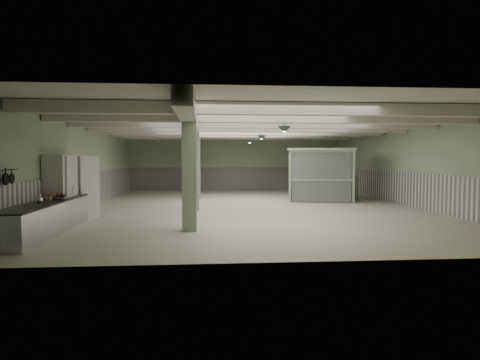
{
  "coord_description": "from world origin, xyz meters",
  "views": [
    {
      "loc": [
        -2.06,
        -18.58,
        2.15
      ],
      "look_at": [
        -0.71,
        -2.37,
        1.3
      ],
      "focal_mm": 32.0,
      "sensor_mm": 36.0,
      "label": 1
    }
  ],
  "objects": [
    {
      "name": "orange_bowl",
      "position": [
        -6.66,
        -5.53,
        0.95
      ],
      "size": [
        0.28,
        0.28,
        0.1
      ],
      "primitive_type": "cylinder",
      "rotation": [
        0.0,
        0.0,
        -0.02
      ],
      "color": "#B2B2B7",
      "rests_on": "prep_counter"
    },
    {
      "name": "wall_back",
      "position": [
        0.0,
        10.0,
        1.8
      ],
      "size": [
        14.0,
        0.02,
        3.6
      ],
      "primitive_type": "cube",
      "color": "#A4BC96",
      "rests_on": "floor"
    },
    {
      "name": "column_b",
      "position": [
        -2.5,
        -1.0,
        1.8
      ],
      "size": [
        0.42,
        0.42,
        3.6
      ],
      "primitive_type": "cube",
      "color": "#8BA182",
      "rests_on": "floor"
    },
    {
      "name": "ceiling",
      "position": [
        0.0,
        0.0,
        3.6
      ],
      "size": [
        14.0,
        20.0,
        0.02
      ],
      "primitive_type": "cube",
      "color": "silver",
      "rests_on": "wall_back"
    },
    {
      "name": "filing_cabinet",
      "position": [
        5.46,
        2.32,
        0.63
      ],
      "size": [
        0.58,
        0.68,
        1.25
      ],
      "primitive_type": "cube",
      "rotation": [
        0.0,
        0.0,
        -0.35
      ],
      "color": "#595E4E",
      "rests_on": "floor"
    },
    {
      "name": "prep_counter",
      "position": [
        -6.54,
        -6.18,
        0.46
      ],
      "size": [
        0.94,
        5.38,
        0.91
      ],
      "color": "silver",
      "rests_on": "floor"
    },
    {
      "name": "wainscot_right",
      "position": [
        6.97,
        0.0,
        0.75
      ],
      "size": [
        0.05,
        19.9,
        1.5
      ],
      "primitive_type": "cube",
      "color": "white",
      "rests_on": "floor"
    },
    {
      "name": "beam_f",
      "position": [
        0.0,
        5.0,
        3.42
      ],
      "size": [
        13.9,
        0.35,
        0.32
      ],
      "primitive_type": "cube",
      "color": "beige",
      "rests_on": "ceiling"
    },
    {
      "name": "girder",
      "position": [
        -2.5,
        0.0,
        3.38
      ],
      "size": [
        0.45,
        19.9,
        0.4
      ],
      "primitive_type": "cube",
      "color": "beige",
      "rests_on": "ceiling"
    },
    {
      "name": "beam_b",
      "position": [
        0.0,
        -5.0,
        3.42
      ],
      "size": [
        13.9,
        0.35,
        0.32
      ],
      "primitive_type": "cube",
      "color": "beige",
      "rests_on": "ceiling"
    },
    {
      "name": "wall_front",
      "position": [
        0.0,
        -10.0,
        1.8
      ],
      "size": [
        14.0,
        0.02,
        3.6
      ],
      "primitive_type": "cube",
      "color": "#A4BC96",
      "rests_on": "floor"
    },
    {
      "name": "skillet_near",
      "position": [
        -6.88,
        -7.76,
        1.63
      ],
      "size": [
        0.04,
        0.3,
        0.3
      ],
      "primitive_type": "cylinder",
      "rotation": [
        0.0,
        1.57,
        0.0
      ],
      "color": "black",
      "rests_on": "hook_rail"
    },
    {
      "name": "pitcher_near",
      "position": [
        -6.48,
        -6.75,
        1.03
      ],
      "size": [
        0.24,
        0.26,
        0.26
      ],
      "primitive_type": null,
      "rotation": [
        0.0,
        0.0,
        0.35
      ],
      "color": "silver",
      "rests_on": "prep_counter"
    },
    {
      "name": "beam_e",
      "position": [
        0.0,
        2.5,
        3.42
      ],
      "size": [
        13.9,
        0.35,
        0.32
      ],
      "primitive_type": "cube",
      "color": "beige",
      "rests_on": "ceiling"
    },
    {
      "name": "column_d",
      "position": [
        -2.5,
        8.0,
        1.8
      ],
      "size": [
        0.42,
        0.42,
        3.6
      ],
      "primitive_type": "cube",
      "color": "#8BA182",
      "rests_on": "floor"
    },
    {
      "name": "beam_c",
      "position": [
        0.0,
        -2.5,
        3.42
      ],
      "size": [
        13.9,
        0.35,
        0.32
      ],
      "primitive_type": "cube",
      "color": "beige",
      "rests_on": "ceiling"
    },
    {
      "name": "wall_right",
      "position": [
        7.0,
        0.0,
        1.8
      ],
      "size": [
        0.02,
        20.0,
        3.6
      ],
      "primitive_type": "cube",
      "color": "#A4BC96",
      "rests_on": "floor"
    },
    {
      "name": "skillet_far",
      "position": [
        -6.88,
        -7.43,
        1.63
      ],
      "size": [
        0.03,
        0.26,
        0.26
      ],
      "primitive_type": "cylinder",
      "rotation": [
        0.0,
        1.57,
        0.0
      ],
      "color": "black",
      "rests_on": "hook_rail"
    },
    {
      "name": "wainscot_left",
      "position": [
        -6.97,
        0.0,
        0.75
      ],
      "size": [
        0.05,
        19.9,
        1.5
      ],
      "primitive_type": "cube",
      "color": "white",
      "rests_on": "floor"
    },
    {
      "name": "beam_a",
      "position": [
        0.0,
        -7.5,
        3.42
      ],
      "size": [
        13.9,
        0.35,
        0.32
      ],
      "primitive_type": "cube",
      "color": "beige",
      "rests_on": "ceiling"
    },
    {
      "name": "veg_colander",
      "position": [
        -6.36,
        -5.44,
        1.0
      ],
      "size": [
        0.56,
        0.56,
        0.19
      ],
      "primitive_type": null,
      "rotation": [
        0.0,
        0.0,
        -0.44
      ],
      "color": "#38383C",
      "rests_on": "prep_counter"
    },
    {
      "name": "wainscot_back",
      "position": [
        0.0,
        9.97,
        0.75
      ],
      "size": [
        13.9,
        0.05,
        1.5
      ],
      "primitive_type": "cube",
      "color": "white",
      "rests_on": "floor"
    },
    {
      "name": "hook_rail",
      "position": [
        -6.93,
        -7.6,
        1.85
      ],
      "size": [
        0.02,
        1.2,
        0.02
      ],
      "primitive_type": "cylinder",
      "rotation": [
        1.57,
        0.0,
        0.0
      ],
      "color": "black",
      "rests_on": "wall_left"
    },
    {
      "name": "walkin_cooler",
      "position": [
        -6.62,
        -4.0,
        1.15
      ],
      "size": [
        1.01,
        2.51,
        2.3
      ],
      "color": "silver",
      "rests_on": "floor"
    },
    {
      "name": "pendant_mid",
      "position": [
        0.5,
        0.5,
        3.05
      ],
      "size": [
        0.44,
        0.44,
        0.22
      ],
      "primitive_type": "cone",
      "rotation": [
        3.14,
        0.0,
        0.0
      ],
      "color": "#314134",
      "rests_on": "ceiling"
    },
    {
      "name": "pendant_front",
      "position": [
        0.5,
        -5.0,
        3.05
      ],
      "size": [
        0.44,
        0.44,
        0.22
      ],
      "primitive_type": "cone",
      "rotation": [
        3.14,
        0.0,
        0.0
      ],
      "color": "#314134",
      "rests_on": "ceiling"
    },
    {
      "name": "pendant_back",
      "position": [
        0.5,
        5.5,
        3.05
      ],
      "size": [
        0.44,
        0.44,
        0.22
      ],
      "primitive_type": "cone",
      "rotation": [
        3.14,
        0.0,
        0.0
      ],
      "color": "#314134",
      "rests_on": "ceiling"
    },
    {
      "name": "column_c",
      "position": [
        -2.5,
        4.0,
        1.8
      ],
      "size": [
        0.42,
        0.42,
        3.6
      ],
      "primitive_type": "cube",
      "color": "#8BA182",
      "rests_on": "floor"
    },
    {
      "name": "guard_booth",
      "position": [
        3.8,
        2.59,
        1.76
      ],
      "size": [
        3.78,
        3.41,
        2.61
      ],
      "rotation": [
        0.0,
        0.0,
        -0.23
      ],
      "color": "#9CB28E",
      "rests_on": "floor"
    },
    {
      "name": "beam_g",
      "position": [
        0.0,
        7.5,
        3.42
      ],
      "size": [
        13.9,
        0.35,
        0.32
      ],
      "primitive_type": "cube",
      "color": "beige",
      "rests_on": "ceiling"
    },
    {
      "name": "column_a",
      "position": [
        -2.5,
        -6.0,
        1.8
      ],
      "size": [
        0.42,
        0.42,
        3.6
      ],
      "primitive_type": "cube",
      "color": "#8BA182",
      "rests_on": "floor"
    },
    {
      "name": "pitcher_far",
      "position": [
        -6.45,
        -4.91,
        1.03
      ],
      "size": [
        0.22,
        0.24,
        0.26
      ],
      "primitive_type": null,
      "rotation": [
        0.0,
        0.0,
        0.29
      ],
      "color": "silver",
      "rests_on": "prep_counter"
    },
    {
      "name": "beam_d",
      "position": [
        0.0,
        0.0,
        3.42
      ],
      "size": [
        13.9,
        0.35,
        0.32
      ],
      "primitive_type": "cube",
      "color": "beige",
      "rests_on": "ceiling"
    },
    {
      "name": "wall_left",
      "position": [
        -7.0,
        0.0,
        1.8
      ],
      "size": [
        0.02,
        20.0,
        3.6
      ],
      "primitive_type": "cube",
      "color": "#A4BC96",
      "rests_on": "floor"
    },
    {
      "name": "floor",
      "position": [
        0.0,
        0.0,
        0.0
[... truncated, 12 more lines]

